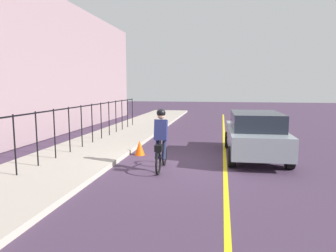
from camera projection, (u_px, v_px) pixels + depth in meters
ground_plane at (174, 164)px, 9.70m from camera, size 80.00×80.00×0.00m
lane_line_centre at (225, 167)px, 9.43m from camera, size 36.00×0.12×0.01m
sidewalk at (74, 158)px, 10.28m from camera, size 40.00×3.20×0.15m
building_wall at (11, 62)px, 12.42m from camera, size 28.00×0.80×6.89m
iron_fence at (75, 120)px, 11.17m from camera, size 14.49×0.04×1.60m
cyclist_lead at (161, 140)px, 8.89m from camera, size 1.71×0.37×1.83m
patrol_sedan at (255, 134)px, 10.60m from camera, size 4.44×2.00×1.58m
traffic_cone_near at (140, 148)px, 11.00m from camera, size 0.36×0.36×0.53m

